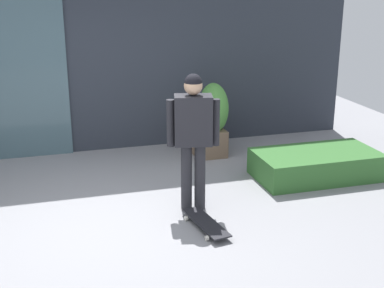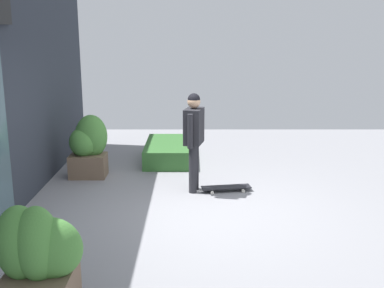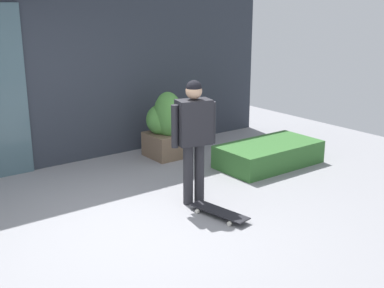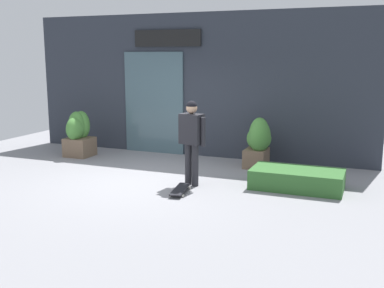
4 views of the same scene
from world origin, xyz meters
name	(u,v)px [view 2 (image 2 of 4)]	position (x,y,z in m)	size (l,w,h in m)	color
ground_plane	(197,213)	(0.00, 0.00, 0.00)	(12.00, 12.00, 0.00)	gray
skateboarder	(194,132)	(0.99, 0.04, 1.00)	(0.60, 0.35, 1.64)	#28282D
skateboard	(226,187)	(0.98, -0.50, 0.06)	(0.36, 0.84, 0.08)	black
planter_box_left	(37,261)	(-2.60, 1.47, 0.58)	(0.61, 0.78, 1.12)	brown
planter_box_right	(88,144)	(1.84, 1.96, 0.59)	(0.55, 0.68, 1.13)	brown
hedge_ledge	(168,151)	(2.92, 0.56, 0.18)	(1.69, 0.90, 0.37)	#33662D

